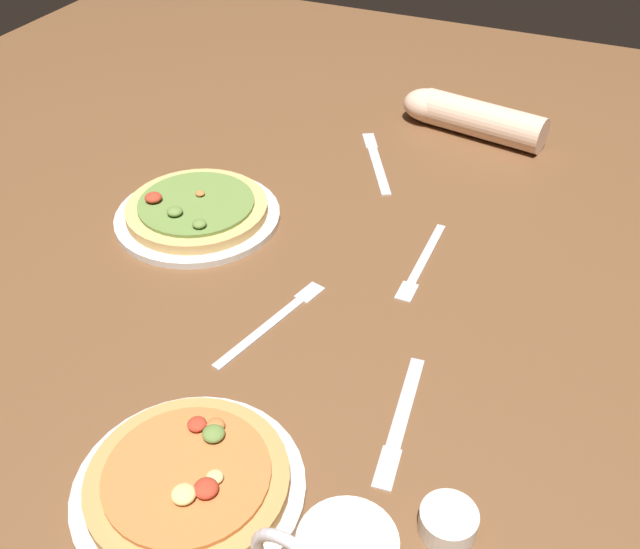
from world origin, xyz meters
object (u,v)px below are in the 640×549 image
(pizza_plate_far, at_px, (197,211))
(knife_spare, at_px, (401,419))
(knife_right, at_px, (376,161))
(fork_spare, at_px, (273,321))
(diner_arm, at_px, (467,116))
(fork_left, at_px, (422,262))
(pizza_plate_near, at_px, (189,483))
(ramekin_sauce, at_px, (448,522))

(pizza_plate_far, bearing_deg, knife_spare, -31.10)
(knife_right, relative_size, fork_spare, 0.99)
(diner_arm, bearing_deg, pizza_plate_far, -123.89)
(pizza_plate_far, bearing_deg, fork_left, 5.40)
(pizza_plate_near, relative_size, fork_left, 1.24)
(fork_left, bearing_deg, knife_spare, -77.10)
(pizza_plate_far, distance_m, fork_left, 0.39)
(fork_spare, relative_size, diner_arm, 0.72)
(knife_right, xyz_separation_m, knife_spare, (0.25, -0.59, -0.00))
(diner_arm, bearing_deg, fork_spare, -98.26)
(pizza_plate_far, relative_size, fork_spare, 1.28)
(ramekin_sauce, height_order, knife_right, ramekin_sauce)
(fork_left, relative_size, diner_arm, 0.69)
(pizza_plate_near, xyz_separation_m, diner_arm, (0.06, 0.97, 0.02))
(fork_left, relative_size, knife_right, 0.97)
(fork_spare, relative_size, knife_spare, 1.03)
(pizza_plate_far, height_order, fork_left, pizza_plate_far)
(knife_right, height_order, fork_spare, same)
(ramekin_sauce, xyz_separation_m, fork_spare, (-0.32, 0.22, -0.01))
(diner_arm, bearing_deg, ramekin_sauce, -76.27)
(pizza_plate_far, bearing_deg, diner_arm, 56.11)
(pizza_plate_far, relative_size, ramekin_sauce, 4.47)
(fork_left, bearing_deg, pizza_plate_near, -102.37)
(pizza_plate_far, distance_m, knife_spare, 0.54)
(pizza_plate_far, height_order, ramekin_sauce, pizza_plate_far)
(fork_left, xyz_separation_m, knife_right, (-0.18, 0.27, 0.00))
(knife_right, xyz_separation_m, fork_spare, (0.02, -0.49, -0.00))
(pizza_plate_far, distance_m, diner_arm, 0.60)
(pizza_plate_far, distance_m, fork_spare, 0.30)
(fork_spare, height_order, knife_spare, same)
(fork_left, relative_size, fork_spare, 0.96)
(fork_spare, bearing_deg, pizza_plate_near, -81.81)
(pizza_plate_far, relative_size, fork_left, 1.34)
(fork_spare, bearing_deg, knife_right, 92.79)
(knife_right, bearing_deg, pizza_plate_near, -85.19)
(pizza_plate_near, height_order, fork_spare, pizza_plate_near)
(knife_right, bearing_deg, ramekin_sauce, -64.17)
(fork_left, xyz_separation_m, fork_spare, (-0.15, -0.22, 0.00))
(pizza_plate_near, height_order, pizza_plate_far, pizza_plate_far)
(diner_arm, bearing_deg, fork_left, -83.31)
(fork_spare, bearing_deg, fork_left, 54.97)
(pizza_plate_far, relative_size, diner_arm, 0.93)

